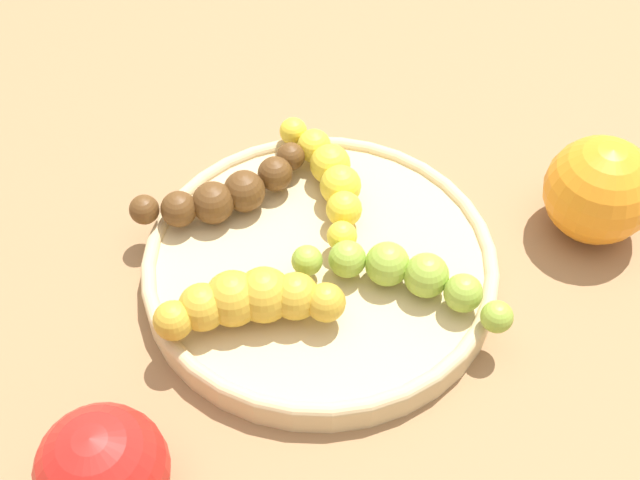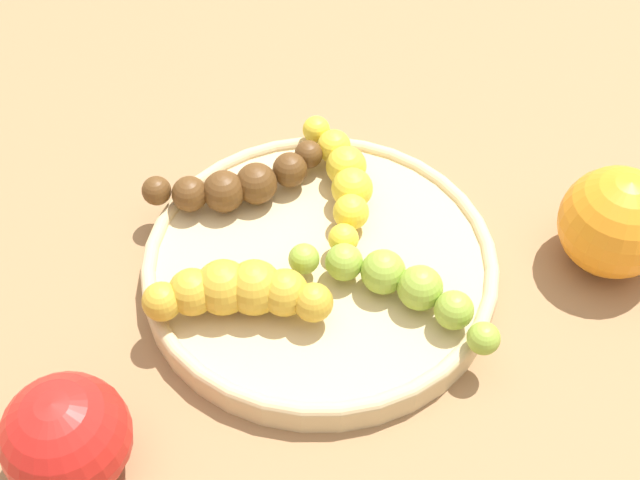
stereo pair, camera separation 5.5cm
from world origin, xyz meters
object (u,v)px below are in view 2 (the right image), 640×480
object	(u,v)px
banana_yellow	(343,178)
apple_red	(67,437)
fruit_bowl	(320,265)
orange_fruit	(616,222)
banana_green	(398,285)
banana_spotted	(239,291)
banana_overripe	(238,183)

from	to	relation	value
banana_yellow	apple_red	world-z (taller)	apple_red
fruit_bowl	orange_fruit	bearing A→B (deg)	-12.64
banana_green	orange_fruit	xyz separation A→B (m)	(0.16, 0.00, 0.00)
fruit_bowl	banana_yellow	bearing A→B (deg)	57.90
banana_spotted	apple_red	bearing A→B (deg)	138.90
fruit_bowl	orange_fruit	distance (m)	0.20
banana_yellow	orange_fruit	world-z (taller)	orange_fruit
fruit_bowl	banana_yellow	xyz separation A→B (m)	(0.03, 0.05, 0.02)
banana_overripe	banana_spotted	size ratio (longest dim) A/B	1.16
fruit_bowl	apple_red	distance (m)	0.20
banana_green	banana_overripe	bearing A→B (deg)	79.62
fruit_bowl	banana_green	world-z (taller)	banana_green
banana_overripe	apple_red	world-z (taller)	apple_red
banana_overripe	banana_spotted	bearing A→B (deg)	-15.34
apple_red	banana_spotted	bearing A→B (deg)	31.35
banana_green	banana_yellow	size ratio (longest dim) A/B	0.89
orange_fruit	banana_spotted	bearing A→B (deg)	175.83
banana_green	fruit_bowl	bearing A→B (deg)	85.59
banana_overripe	orange_fruit	distance (m)	0.26
fruit_bowl	banana_overripe	xyz separation A→B (m)	(-0.04, 0.07, 0.02)
orange_fruit	fruit_bowl	bearing A→B (deg)	167.36
banana_green	orange_fruit	size ratio (longest dim) A/B	1.47
fruit_bowl	banana_spotted	xyz separation A→B (m)	(-0.06, -0.02, 0.02)
banana_green	banana_spotted	distance (m)	0.10
fruit_bowl	apple_red	bearing A→B (deg)	-151.68
banana_overripe	banana_spotted	distance (m)	0.10
banana_overripe	apple_red	size ratio (longest dim) A/B	1.83
banana_spotted	apple_red	xyz separation A→B (m)	(-0.11, -0.07, -0.00)
banana_green	banana_overripe	world-z (taller)	same
banana_yellow	orange_fruit	size ratio (longest dim) A/B	1.66
apple_red	banana_green	bearing A→B (deg)	12.57
banana_green	banana_yellow	distance (m)	0.10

